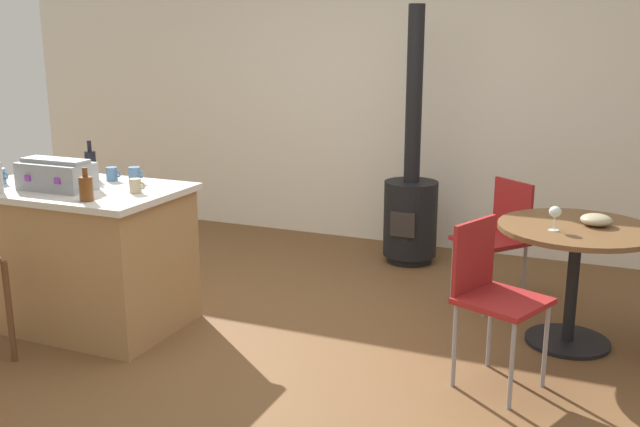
% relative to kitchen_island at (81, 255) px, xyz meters
% --- Properties ---
extents(ground_plane, '(8.80, 8.80, 0.00)m').
position_rel_kitchen_island_xyz_m(ground_plane, '(1.35, 0.16, -0.46)').
color(ground_plane, brown).
extents(back_wall, '(8.00, 0.10, 2.70)m').
position_rel_kitchen_island_xyz_m(back_wall, '(1.35, 2.65, 0.89)').
color(back_wall, silver).
rests_on(back_wall, ground_plane).
extents(kitchen_island, '(1.35, 0.84, 0.91)m').
position_rel_kitchen_island_xyz_m(kitchen_island, '(0.00, 0.00, 0.00)').
color(kitchen_island, '#A37A4C').
rests_on(kitchen_island, ground_plane).
extents(dining_table, '(0.92, 0.92, 0.74)m').
position_rel_kitchen_island_xyz_m(dining_table, '(2.94, 0.88, 0.11)').
color(dining_table, black).
rests_on(dining_table, ground_plane).
extents(folding_chair_far, '(0.56, 0.56, 0.86)m').
position_rel_kitchen_island_xyz_m(folding_chair_far, '(2.41, 1.40, 0.06)').
color(folding_chair_far, maroon).
rests_on(folding_chair_far, ground_plane).
extents(folding_chair_left, '(0.52, 0.52, 0.88)m').
position_rel_kitchen_island_xyz_m(folding_chair_left, '(2.58, 0.18, 0.07)').
color(folding_chair_left, maroon).
rests_on(folding_chair_left, ground_plane).
extents(wood_stove, '(0.44, 0.45, 2.07)m').
position_rel_kitchen_island_xyz_m(wood_stove, '(1.59, 2.09, 0.05)').
color(wood_stove, black).
rests_on(wood_stove, ground_plane).
extents(toolbox, '(0.46, 0.24, 0.19)m').
position_rel_kitchen_island_xyz_m(toolbox, '(-0.04, -0.11, 0.54)').
color(toolbox, gray).
rests_on(toolbox, kitchen_island).
extents(bottle_1, '(0.08, 0.08, 0.19)m').
position_rel_kitchen_island_xyz_m(bottle_1, '(0.34, -0.29, 0.53)').
color(bottle_1, '#603314').
rests_on(bottle_1, kitchen_island).
extents(bottle_2, '(0.07, 0.07, 0.25)m').
position_rel_kitchen_island_xyz_m(bottle_2, '(-0.08, 0.25, 0.55)').
color(bottle_2, black).
rests_on(bottle_2, kitchen_island).
extents(cup_1, '(0.11, 0.07, 0.09)m').
position_rel_kitchen_island_xyz_m(cup_1, '(0.09, 0.25, 0.50)').
color(cup_1, '#4C7099').
rests_on(cup_1, kitchen_island).
extents(cup_2, '(0.11, 0.07, 0.09)m').
position_rel_kitchen_island_xyz_m(cup_2, '(0.47, -0.00, 0.50)').
color(cup_2, tan).
rests_on(cup_2, kitchen_island).
extents(cup_3, '(0.11, 0.08, 0.10)m').
position_rel_kitchen_island_xyz_m(cup_3, '(0.27, 0.26, 0.50)').
color(cup_3, '#4C7099').
rests_on(cup_3, kitchen_island).
extents(wine_glass, '(0.07, 0.07, 0.14)m').
position_rel_kitchen_island_xyz_m(wine_glass, '(2.82, 0.73, 0.39)').
color(wine_glass, silver).
rests_on(wine_glass, dining_table).
extents(serving_bowl, '(0.18, 0.18, 0.07)m').
position_rel_kitchen_island_xyz_m(serving_bowl, '(3.04, 0.94, 0.32)').
color(serving_bowl, tan).
rests_on(serving_bowl, dining_table).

